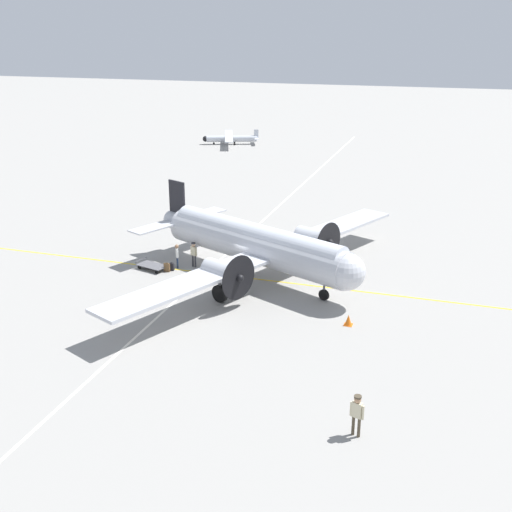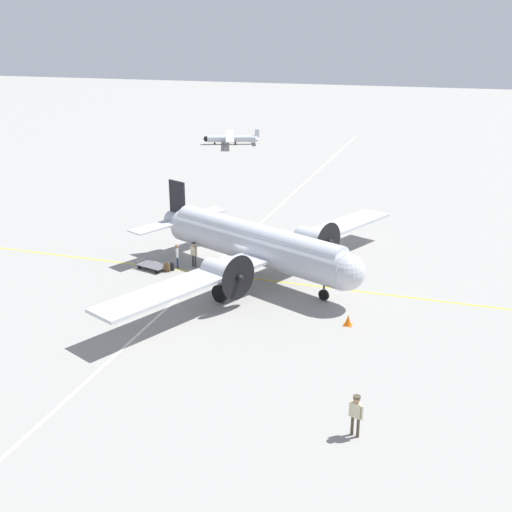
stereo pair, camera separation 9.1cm
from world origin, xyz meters
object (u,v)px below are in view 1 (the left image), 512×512
(passenger_boarding, at_px, (194,252))
(baggage_cart, at_px, (152,266))
(light_aircraft_distant, at_px, (230,138))
(airliner_main, at_px, (260,245))
(ramp_agent, at_px, (177,254))
(suitcase_upright_spare, at_px, (167,267))
(suitcase_near_door, at_px, (172,267))
(crew_foreground, at_px, (357,411))
(traffic_cone, at_px, (348,320))

(passenger_boarding, bearing_deg, baggage_cart, -130.50)
(baggage_cart, xyz_separation_m, light_aircraft_distant, (12.06, -48.78, 0.57))
(airliner_main, bearing_deg, ramp_agent, -158.04)
(ramp_agent, height_order, light_aircraft_distant, light_aircraft_distant)
(passenger_boarding, relative_size, suitcase_upright_spare, 2.78)
(airliner_main, distance_m, baggage_cart, 8.00)
(suitcase_near_door, height_order, suitcase_upright_spare, suitcase_upright_spare)
(light_aircraft_distant, bearing_deg, suitcase_near_door, 85.00)
(airliner_main, distance_m, ramp_agent, 6.29)
(airliner_main, xyz_separation_m, crew_foreground, (-8.98, 15.39, -1.22))
(ramp_agent, distance_m, suitcase_upright_spare, 1.24)
(suitcase_near_door, bearing_deg, crew_foreground, 135.47)
(airliner_main, relative_size, suitcase_near_door, 42.97)
(passenger_boarding, bearing_deg, traffic_cone, -4.98)
(airliner_main, distance_m, suitcase_near_door, 6.67)
(crew_foreground, xyz_separation_m, baggage_cart, (16.67, -14.80, -0.91))
(suitcase_near_door, relative_size, traffic_cone, 0.92)
(passenger_boarding, xyz_separation_m, light_aircraft_distant, (14.63, -47.40, -0.27))
(passenger_boarding, bearing_deg, light_aircraft_distant, 128.61)
(crew_foreground, height_order, traffic_cone, crew_foreground)
(suitcase_near_door, bearing_deg, passenger_boarding, -136.39)
(passenger_boarding, height_order, suitcase_near_door, passenger_boarding)
(crew_foreground, bearing_deg, suitcase_near_door, 153.29)
(crew_foreground, height_order, baggage_cart, crew_foreground)
(suitcase_near_door, distance_m, baggage_cart, 1.40)
(suitcase_near_door, xyz_separation_m, light_aircraft_distant, (13.44, -48.54, 0.57))
(airliner_main, bearing_deg, traffic_cone, -12.78)
(crew_foreground, xyz_separation_m, passenger_boarding, (14.09, -16.18, -0.06))
(airliner_main, xyz_separation_m, baggage_cart, (7.69, 0.59, -2.12))
(airliner_main, height_order, suitcase_upright_spare, airliner_main)
(crew_foreground, relative_size, light_aircraft_distant, 0.18)
(crew_foreground, height_order, ramp_agent, crew_foreground)
(crew_foreground, distance_m, suitcase_upright_spare, 21.39)
(crew_foreground, height_order, suitcase_upright_spare, crew_foreground)
(airliner_main, distance_m, crew_foreground, 17.86)
(suitcase_near_door, height_order, baggage_cart, suitcase_near_door)
(traffic_cone, bearing_deg, suitcase_near_door, -20.08)
(crew_foreground, bearing_deg, suitcase_upright_spare, 154.29)
(passenger_boarding, height_order, ramp_agent, passenger_boarding)
(airliner_main, xyz_separation_m, ramp_agent, (6.14, -0.25, -1.35))
(suitcase_near_door, bearing_deg, baggage_cart, 9.64)
(baggage_cart, height_order, light_aircraft_distant, light_aircraft_distant)
(airliner_main, distance_m, light_aircraft_distant, 52.10)
(suitcase_upright_spare, relative_size, traffic_cone, 1.02)
(suitcase_upright_spare, xyz_separation_m, baggage_cart, (1.17, -0.08, -0.03))
(suitcase_near_door, xyz_separation_m, suitcase_upright_spare, (0.21, 0.32, 0.03))
(ramp_agent, xyz_separation_m, traffic_cone, (-12.98, 5.41, -0.75))
(passenger_boarding, xyz_separation_m, traffic_cone, (-11.95, 5.94, -0.82))
(ramp_agent, bearing_deg, passenger_boarding, 90.68)
(crew_foreground, distance_m, baggage_cart, 22.31)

